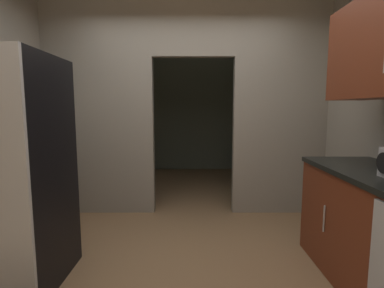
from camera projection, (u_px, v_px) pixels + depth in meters
ground at (184, 277)px, 2.36m from camera, size 20.00×20.00×0.00m
kitchen_partition at (185, 96)px, 3.69m from camera, size 3.59×0.12×2.84m
adjoining_room_shell at (189, 106)px, 5.62m from camera, size 3.59×2.82×2.84m
refrigerator at (4, 173)px, 2.19m from camera, size 0.83×0.80×1.76m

